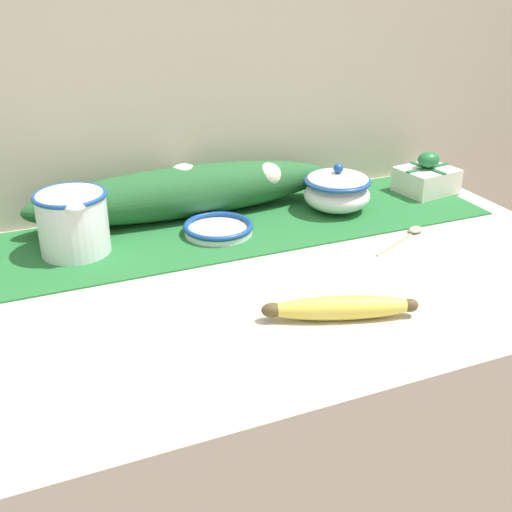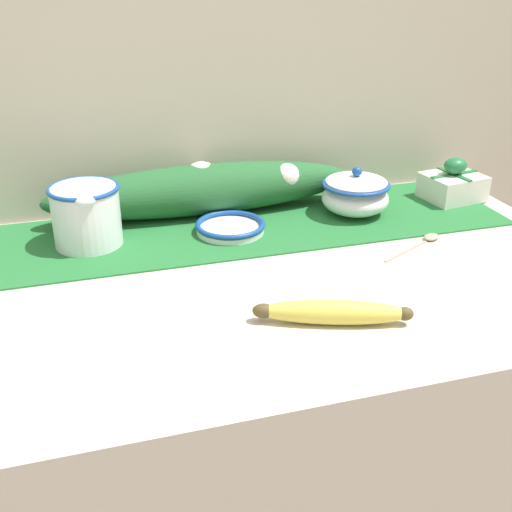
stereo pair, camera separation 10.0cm
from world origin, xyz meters
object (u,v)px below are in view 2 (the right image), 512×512
object	(u,v)px
small_dish	(230,227)
gift_box	(453,184)
spoon	(427,239)
banana	(333,312)
sugar_bowl	(355,194)
cream_pitcher	(86,213)

from	to	relation	value
small_dish	gift_box	world-z (taller)	gift_box
small_dish	spoon	world-z (taller)	small_dish
banana	spoon	world-z (taller)	banana
sugar_bowl	spoon	distance (m)	0.18
spoon	gift_box	world-z (taller)	gift_box
sugar_bowl	small_dish	world-z (taller)	sugar_bowl
gift_box	banana	bearing A→B (deg)	-138.01
small_dish	spoon	distance (m)	0.37
sugar_bowl	spoon	xyz separation A→B (m)	(0.07, -0.16, -0.04)
banana	gift_box	distance (m)	0.59
sugar_bowl	small_dish	distance (m)	0.27
cream_pitcher	banana	world-z (taller)	cream_pitcher
cream_pitcher	banana	size ratio (longest dim) A/B	0.66
sugar_bowl	cream_pitcher	bearing A→B (deg)	179.90
banana	sugar_bowl	bearing A→B (deg)	61.38
sugar_bowl	banana	distance (m)	0.43
spoon	cream_pitcher	bearing A→B (deg)	137.94
cream_pitcher	small_dish	xyz separation A→B (m)	(0.26, -0.02, -0.05)
banana	gift_box	bearing A→B (deg)	41.99
cream_pitcher	gift_box	bearing A→B (deg)	1.49
cream_pitcher	spoon	size ratio (longest dim) A/B	0.99
small_dish	banana	world-z (taller)	banana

